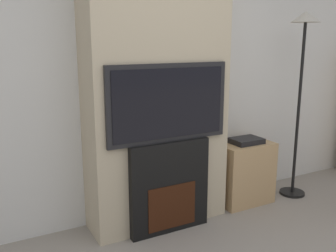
{
  "coord_description": "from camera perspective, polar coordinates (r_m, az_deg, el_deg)",
  "views": [
    {
      "loc": [
        -1.37,
        -0.93,
        1.55
      ],
      "look_at": [
        0.0,
        1.61,
        0.89
      ],
      "focal_mm": 40.0,
      "sensor_mm": 36.0,
      "label": 1
    }
  ],
  "objects": [
    {
      "name": "chimney_breast",
      "position": [
        3.07,
        -1.75,
        9.08
      ],
      "size": [
        1.19,
        0.39,
        2.7
      ],
      "color": "#BCAD8E",
      "rests_on": "ground_plane"
    },
    {
      "name": "floor_lamp",
      "position": [
        3.85,
        19.82,
        9.5
      ],
      "size": [
        0.27,
        0.27,
        1.82
      ],
      "color": "black",
      "rests_on": "ground_plane"
    },
    {
      "name": "wall_back",
      "position": [
        3.27,
        -3.55,
        9.3
      ],
      "size": [
        6.0,
        0.06,
        2.7
      ],
      "color": "silver",
      "rests_on": "ground_plane"
    },
    {
      "name": "fireplace",
      "position": [
        3.12,
        0.01,
        -9.19
      ],
      "size": [
        0.7,
        0.15,
        0.77
      ],
      "color": "black",
      "rests_on": "ground_plane"
    },
    {
      "name": "television",
      "position": [
        2.92,
        0.03,
        3.52
      ],
      "size": [
        1.04,
        0.07,
        0.62
      ],
      "color": "black",
      "rests_on": "fireplace"
    },
    {
      "name": "media_stand",
      "position": [
        3.75,
        11.24,
        -6.75
      ],
      "size": [
        0.53,
        0.39,
        0.65
      ],
      "color": "tan",
      "rests_on": "ground_plane"
    }
  ]
}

